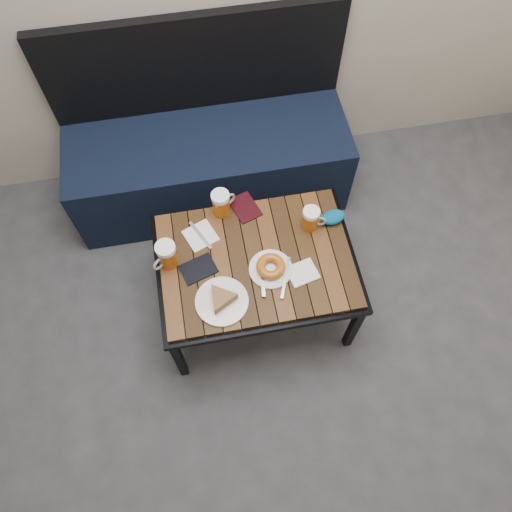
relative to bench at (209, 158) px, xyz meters
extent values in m
cube|color=black|center=(0.00, -0.02, -0.05)|extent=(1.40, 0.50, 0.45)
cube|color=black|center=(0.00, 0.21, 0.43)|extent=(1.40, 0.05, 0.50)
cube|color=black|center=(-0.28, -1.01, -0.06)|extent=(0.04, 0.03, 0.42)
cube|color=black|center=(0.50, -1.01, -0.06)|extent=(0.04, 0.03, 0.42)
cube|color=black|center=(-0.28, -0.45, -0.06)|extent=(0.04, 0.04, 0.42)
cube|color=black|center=(0.50, -0.45, -0.06)|extent=(0.04, 0.04, 0.42)
cube|color=black|center=(0.11, -0.73, 0.16)|extent=(0.84, 0.62, 0.03)
cube|color=#35180C|center=(0.11, -0.73, 0.19)|extent=(0.80, 0.58, 0.02)
cylinder|color=#AE4F0E|center=(-0.24, -0.68, 0.25)|extent=(0.11, 0.11, 0.11)
cylinder|color=white|center=(-0.24, -0.68, 0.32)|extent=(0.08, 0.08, 0.02)
torus|color=#8C999E|center=(-0.28, -0.71, 0.25)|extent=(0.06, 0.05, 0.07)
cylinder|color=#AE4F0E|center=(0.01, -0.47, 0.25)|extent=(0.10, 0.10, 0.10)
cylinder|color=white|center=(0.01, -0.47, 0.31)|extent=(0.08, 0.08, 0.02)
torus|color=#8C999E|center=(0.05, -0.45, 0.25)|extent=(0.06, 0.04, 0.06)
cylinder|color=#AE4F0E|center=(0.37, -0.61, 0.25)|extent=(0.09, 0.09, 0.09)
cylinder|color=white|center=(0.37, -0.61, 0.30)|extent=(0.07, 0.07, 0.02)
torus|color=#8C999E|center=(0.41, -0.62, 0.25)|extent=(0.06, 0.03, 0.06)
cylinder|color=white|center=(-0.05, -0.90, 0.21)|extent=(0.21, 0.21, 0.01)
cylinder|color=white|center=(0.16, -0.79, 0.21)|extent=(0.18, 0.18, 0.01)
torus|color=#88400C|center=(0.16, -0.79, 0.23)|extent=(0.12, 0.12, 0.04)
cube|color=#A5A8AD|center=(0.22, -0.84, 0.21)|extent=(0.08, 0.18, 0.00)
cube|color=#A5A8AD|center=(0.12, -0.84, 0.21)|extent=(0.03, 0.14, 0.00)
cube|color=white|center=(-0.10, -0.58, 0.20)|extent=(0.16, 0.16, 0.01)
cube|color=#A5A8AD|center=(-0.10, -0.58, 0.21)|extent=(0.09, 0.15, 0.00)
cube|color=white|center=(0.29, -0.83, 0.20)|extent=(0.14, 0.12, 0.01)
cube|color=black|center=(-0.13, -0.73, 0.20)|extent=(0.16, 0.14, 0.01)
cube|color=black|center=(0.11, -0.47, 0.20)|extent=(0.14, 0.17, 0.01)
ellipsoid|color=navy|center=(0.47, -0.60, 0.22)|extent=(0.12, 0.09, 0.05)
camera|label=1|loc=(-0.06, -1.68, 2.04)|focal=35.00mm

